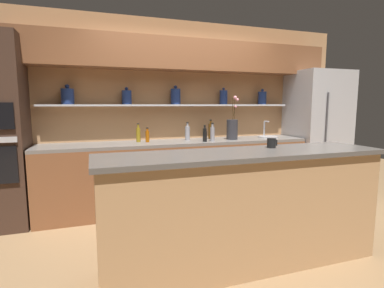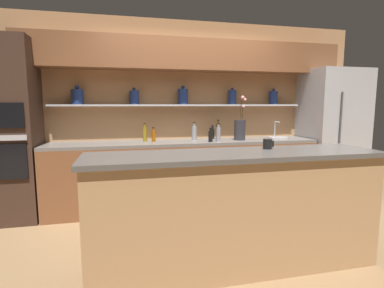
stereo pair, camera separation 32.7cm
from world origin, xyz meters
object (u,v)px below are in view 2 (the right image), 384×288
(flower_vase, at_px, (240,129))
(sink_fixture, at_px, (278,137))
(oven_tower, at_px, (9,131))
(bottle_sauce_1, at_px, (154,135))
(bottle_spirit_2, at_px, (218,134))
(bottle_oil_0, at_px, (145,134))
(bottle_sauce_4, at_px, (212,133))
(coffee_mug, at_px, (268,144))
(bottle_spirit_3, at_px, (194,133))
(refrigerator, at_px, (331,134))
(bottle_spirit_5, at_px, (218,131))
(bottle_sauce_6, at_px, (211,136))

(flower_vase, bearing_deg, sink_fixture, 5.96)
(oven_tower, height_order, bottle_sauce_1, oven_tower)
(flower_vase, distance_m, bottle_spirit_2, 0.37)
(bottle_oil_0, height_order, bottle_sauce_4, bottle_oil_0)
(coffee_mug, bearing_deg, bottle_sauce_4, 89.96)
(bottle_sauce_1, distance_m, bottle_spirit_2, 0.88)
(bottle_spirit_3, bearing_deg, bottle_sauce_4, 18.29)
(refrigerator, xyz_separation_m, bottle_spirit_3, (-2.13, 0.12, 0.06))
(bottle_spirit_5, distance_m, bottle_sauce_6, 0.34)
(sink_fixture, bearing_deg, bottle_spirit_2, -169.99)
(bottle_sauce_4, bearing_deg, oven_tower, -176.07)
(bottle_oil_0, bearing_deg, bottle_sauce_6, -16.41)
(bottle_sauce_6, relative_size, coffee_mug, 1.89)
(bottle_sauce_4, distance_m, bottle_sauce_6, 0.37)
(bottle_spirit_5, relative_size, coffee_mug, 2.79)
(flower_vase, bearing_deg, bottle_spirit_5, 149.32)
(bottle_oil_0, distance_m, bottle_sauce_1, 0.13)
(bottle_oil_0, bearing_deg, oven_tower, -177.02)
(flower_vase, height_order, bottle_sauce_1, flower_vase)
(sink_fixture, relative_size, bottle_sauce_1, 1.51)
(oven_tower, bearing_deg, bottle_spirit_3, 2.00)
(bottle_spirit_3, bearing_deg, coffee_mug, -79.59)
(coffee_mug, bearing_deg, bottle_oil_0, 121.25)
(refrigerator, relative_size, bottle_spirit_3, 7.67)
(sink_fixture, distance_m, coffee_mug, 1.83)
(bottle_sauce_4, bearing_deg, bottle_spirit_2, -93.47)
(bottle_spirit_2, xyz_separation_m, coffee_mug, (0.02, -1.38, 0.04))
(bottle_sauce_4, distance_m, coffee_mug, 1.72)
(bottle_spirit_5, bearing_deg, bottle_spirit_2, -107.28)
(bottle_spirit_2, height_order, bottle_sauce_6, bottle_spirit_2)
(bottle_sauce_4, bearing_deg, bottle_oil_0, -174.51)
(refrigerator, xyz_separation_m, bottle_sauce_4, (-1.83, 0.22, 0.04))
(bottle_spirit_3, height_order, bottle_sauce_6, bottle_spirit_3)
(refrigerator, relative_size, coffee_mug, 19.15)
(bottle_sauce_1, bearing_deg, bottle_sauce_6, -15.12)
(bottle_spirit_5, bearing_deg, sink_fixture, -5.91)
(bottle_sauce_1, bearing_deg, bottle_spirit_3, 4.70)
(bottle_spirit_5, bearing_deg, flower_vase, -30.68)
(bottle_sauce_6, bearing_deg, oven_tower, 176.16)
(flower_vase, height_order, sink_fixture, flower_vase)
(bottle_sauce_1, bearing_deg, bottle_spirit_2, -12.89)
(bottle_oil_0, xyz_separation_m, bottle_sauce_4, (0.99, 0.09, -0.02))
(bottle_sauce_1, height_order, coffee_mug, bottle_sauce_1)
(refrigerator, bearing_deg, bottle_spirit_3, 176.84)
(sink_fixture, distance_m, bottle_spirit_2, 1.00)
(coffee_mug, bearing_deg, bottle_sauce_6, 95.44)
(bottle_spirit_3, relative_size, bottle_sauce_6, 1.32)
(refrigerator, bearing_deg, coffee_mug, -140.68)
(bottle_sauce_4, height_order, bottle_sauce_6, bottle_sauce_4)
(bottle_sauce_4, bearing_deg, sink_fixture, -9.87)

